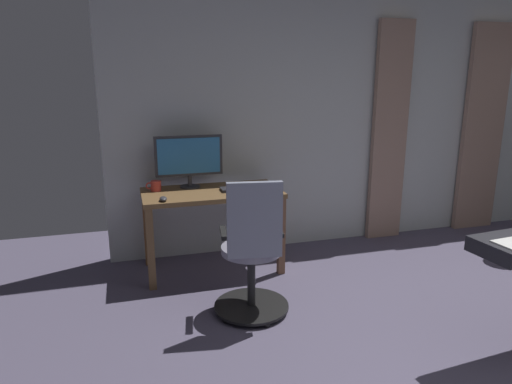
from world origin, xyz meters
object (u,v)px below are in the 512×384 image
mug_coffee (156,186)px  office_chair (252,256)px  computer_mouse (163,199)px  computer_monitor (189,158)px  desk (212,203)px  computer_keyboard (243,188)px

mug_coffee → office_chair: bearing=119.5°
office_chair → computer_mouse: office_chair is taller
office_chair → computer_monitor: size_ratio=1.73×
office_chair → computer_mouse: 0.92m
office_chair → computer_monitor: (0.28, -1.09, 0.54)m
desk → computer_keyboard: (-0.27, 0.04, 0.13)m
computer_mouse → desk: bearing=-152.8°
desk → computer_mouse: bearing=27.2°
desk → office_chair: size_ratio=1.15×
desk → computer_monitor: bearing=-48.5°
desk → office_chair: (-0.12, 0.91, -0.15)m
computer_keyboard → mug_coffee: size_ratio=2.95×
computer_monitor → computer_keyboard: 0.55m
office_chair → computer_mouse: bearing=138.0°
computer_monitor → computer_mouse: bearing=56.1°
computer_mouse → office_chair: bearing=129.1°
desk → mug_coffee: mug_coffee is taller
computer_monitor → computer_mouse: (0.27, 0.41, -0.25)m
office_chair → computer_keyboard: office_chair is taller
computer_keyboard → mug_coffee: 0.76m
office_chair → computer_mouse: (0.55, -0.68, 0.28)m
computer_keyboard → computer_mouse: (0.71, 0.18, 0.01)m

